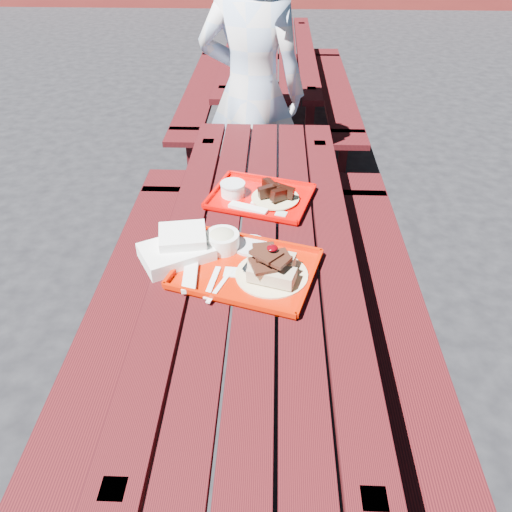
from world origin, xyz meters
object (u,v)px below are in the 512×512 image
at_px(person, 252,93).
at_px(near_tray, 248,261).
at_px(picnic_table_far, 269,72).
at_px(far_tray, 259,196).
at_px(picnic_table_near, 257,285).

bearing_deg(person, near_tray, 102.32).
bearing_deg(near_tray, picnic_table_far, 89.43).
bearing_deg(picnic_table_far, far_tray, -90.17).
xyz_separation_m(near_tray, person, (-0.05, 1.52, 0.08)).
bearing_deg(person, picnic_table_near, 103.72).
xyz_separation_m(picnic_table_near, near_tray, (-0.03, -0.13, 0.23)).
bearing_deg(far_tray, picnic_table_far, 89.83).
height_order(near_tray, far_tray, near_tray).
relative_size(picnic_table_far, near_tray, 4.26).
bearing_deg(far_tray, person, 94.12).
distance_m(picnic_table_near, far_tray, 0.41).
bearing_deg(picnic_table_far, near_tray, -90.57).
xyz_separation_m(picnic_table_far, person, (-0.08, -1.41, 0.31)).
height_order(picnic_table_far, far_tray, far_tray).
distance_m(picnic_table_far, person, 1.45).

